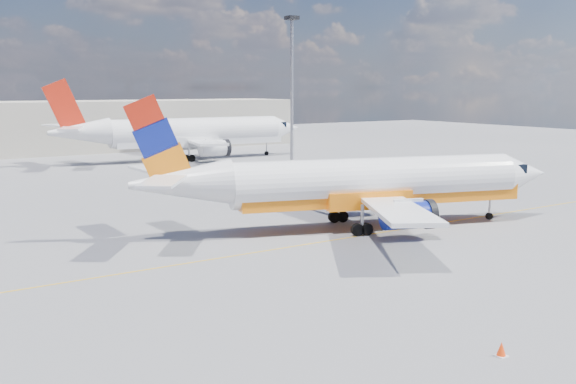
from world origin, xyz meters
TOP-DOWN VIEW (x-y plane):
  - ground at (0.00, 0.00)m, footprint 240.00×240.00m
  - taxi_line at (0.00, 3.00)m, footprint 70.00×0.15m
  - terminal_main at (5.00, 75.00)m, footprint 70.00×14.00m
  - main_jet at (4.98, 4.96)m, footprint 32.42×24.69m
  - second_jet at (12.95, 53.20)m, footprint 37.38×29.51m
  - traffic_cone at (-4.95, -15.63)m, footprint 0.42×0.42m
  - floodlight_mast at (18.85, 35.56)m, footprint 1.36×1.36m

SIDE VIEW (x-z plane):
  - ground at x=0.00m, z-range 0.00..0.00m
  - taxi_line at x=0.00m, z-range 0.00..0.01m
  - traffic_cone at x=-4.95m, z-range -0.01..0.57m
  - main_jet at x=4.98m, z-range -1.64..8.18m
  - second_jet at x=12.95m, z-range -1.89..9.44m
  - terminal_main at x=5.00m, z-range 0.00..8.00m
  - floodlight_mast at x=18.85m, z-range 1.85..20.47m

